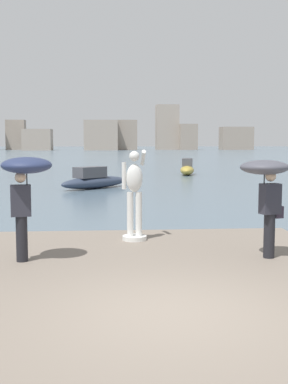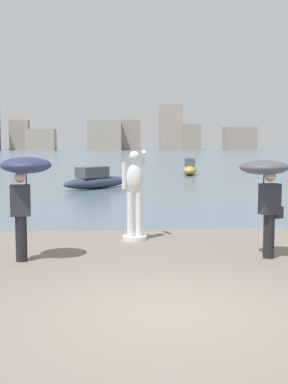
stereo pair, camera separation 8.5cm
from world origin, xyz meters
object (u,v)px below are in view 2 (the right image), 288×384
Objects in this scene: onlooker_right at (266,181)px; onlooker_left at (25,178)px; boat_near at (190,169)px; boat_far at (96,180)px; statue_white_figure at (134,197)px.

onlooker_left is at bearing 178.60° from onlooker_right.
onlooker_left is 31.43m from boat_near.
onlooker_right reaches higher than boat_far.
statue_white_figure reaches higher than onlooker_left.
statue_white_figure is 17.36m from boat_far.
statue_white_figure reaches higher than boat_far.
boat_near reaches higher than boat_far.
onlooker_left is 19.27m from boat_far.
statue_white_figure is 1.09× the size of onlooker_right.
onlooker_right is at bearing -1.40° from onlooker_left.
boat_far is (-3.78, 19.30, -1.47)m from onlooker_right.
onlooker_left is at bearing -92.68° from boat_far.
statue_white_figure is at bearing -85.68° from boat_far.
onlooker_left is (-2.20, -1.90, 0.59)m from statue_white_figure.
boat_near is at bearing 75.03° from onlooker_left.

